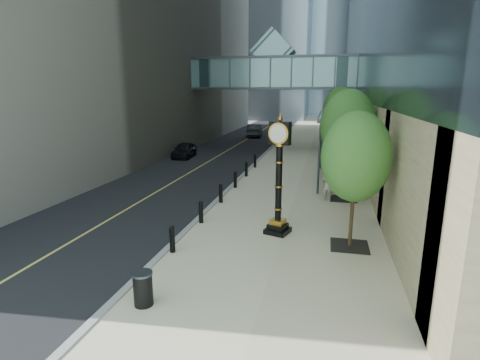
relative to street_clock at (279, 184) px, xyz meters
The scene contains 14 objects.
ground 4.38m from the street_clock, 101.63° to the right, with size 320.00×320.00×0.00m, color gray.
road 37.14m from the street_clock, 102.10° to the left, with size 8.00×180.00×0.02m, color black.
sidewalk 36.31m from the street_clock, 89.64° to the left, with size 8.00×180.00×0.06m, color beige.
curb 36.51m from the street_clock, 95.94° to the left, with size 0.25×180.00×0.07m, color gray.
distant_tower_c 120.35m from the street_clock, 93.33° to the left, with size 22.00×22.00×65.00m, color #99ACC1.
skywalk 25.17m from the street_clock, 98.84° to the left, with size 17.00×4.20×5.80m.
entrance_canopy 10.80m from the street_clock, 75.21° to the left, with size 3.00×8.00×4.38m.
bollard_row 6.50m from the street_clock, 123.46° to the left, with size 0.20×16.20×0.90m.
street_trees 13.80m from the street_clock, 78.07° to the left, with size 2.97×28.64×6.10m.
street_clock is the anchor object (origin of this frame).
trash_bin 6.98m from the street_clock, 115.03° to the right, with size 0.52×0.52×0.90m, color black.
pedestrian 5.77m from the street_clock, 69.63° to the left, with size 0.59×0.39×1.63m, color #A9A49B.
car_near 19.61m from the street_clock, 122.50° to the left, with size 1.56×3.89×1.33m, color black.
car_far 34.24m from the street_clock, 102.39° to the left, with size 1.71×4.91×1.62m, color black.
Camera 1 is at (2.53, -10.76, 5.75)m, focal length 28.00 mm.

